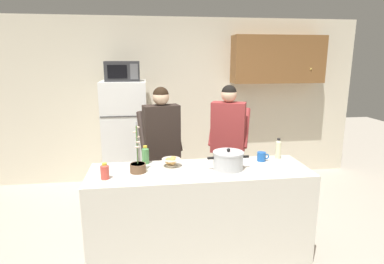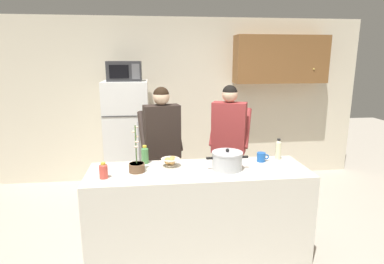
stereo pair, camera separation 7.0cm
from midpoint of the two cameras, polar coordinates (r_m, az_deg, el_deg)
ground_plane at (r=3.56m, az=1.75°, el=-20.79°), size 14.00×14.00×0.00m
back_wall_unit at (r=5.26m, az=0.99°, el=6.79°), size 6.00×0.48×2.60m
kitchen_island at (r=3.32m, az=1.80°, el=-14.19°), size 2.14×0.68×0.92m
refrigerator at (r=4.92m, az=-10.96°, el=-0.75°), size 0.64×0.68×1.66m
microwave at (r=4.77m, az=-11.48°, el=10.57°), size 0.48×0.37×0.28m
person_near_pot at (r=3.86m, az=-4.83°, el=-1.21°), size 0.56×0.49×1.66m
person_by_sink at (r=4.10m, az=7.06°, el=-0.41°), size 0.61×0.55×1.66m
cooking_pot at (r=3.14m, az=6.91°, el=-5.07°), size 0.41×0.30×0.21m
coffee_mug at (r=3.45m, az=12.81°, el=-4.36°), size 0.13×0.09×0.10m
bread_bowl at (r=3.22m, az=-3.23°, el=-5.23°), size 0.19×0.19×0.10m
bottle_near_edge at (r=3.00m, az=-14.80°, el=-6.64°), size 0.08×0.08×0.15m
bottle_mid_counter at (r=3.55m, az=15.63°, el=-2.98°), size 0.06×0.06×0.23m
bottle_far_corner at (r=3.33m, az=-7.78°, el=-4.00°), size 0.07×0.07×0.19m
potted_orchid at (r=3.10m, az=-9.15°, el=-5.82°), size 0.15×0.15×0.45m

